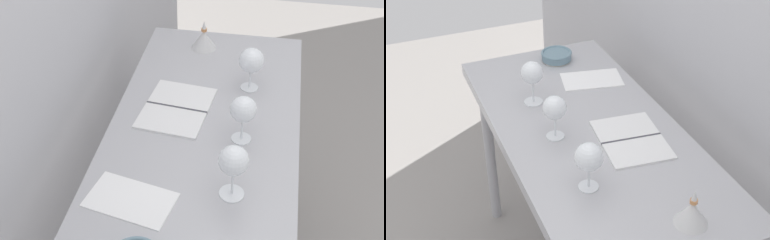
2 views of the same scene
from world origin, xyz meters
TOP-DOWN VIEW (x-y plane):
  - back_wall at (0.00, 0.49)m, footprint 3.80×0.04m
  - steel_counter at (0.00, -0.01)m, footprint 1.40×0.65m
  - wine_glass_near_right at (0.29, -0.14)m, footprint 0.09×0.09m
  - wine_glass_near_left at (-0.27, -0.14)m, footprint 0.09×0.09m
  - wine_glass_near_center at (-0.01, -0.14)m, footprint 0.09×0.09m
  - open_notebook at (0.12, 0.11)m, footprint 0.32×0.26m
  - tasting_sheet_upper at (-0.34, 0.15)m, footprint 0.20×0.28m
  - decanter_funnel at (0.56, 0.08)m, footprint 0.11×0.11m

SIDE VIEW (x-z plane):
  - steel_counter at x=0.00m, z-range 0.34..1.24m
  - tasting_sheet_upper at x=-0.34m, z-range 0.90..0.90m
  - open_notebook at x=0.12m, z-range 0.90..0.91m
  - decanter_funnel at x=0.56m, z-range 0.88..1.00m
  - wine_glass_near_right at x=0.29m, z-range 0.93..1.10m
  - wine_glass_near_center at x=-0.01m, z-range 0.94..1.11m
  - wine_glass_near_left at x=-0.27m, z-range 0.94..1.12m
  - back_wall at x=0.00m, z-range 0.00..2.60m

